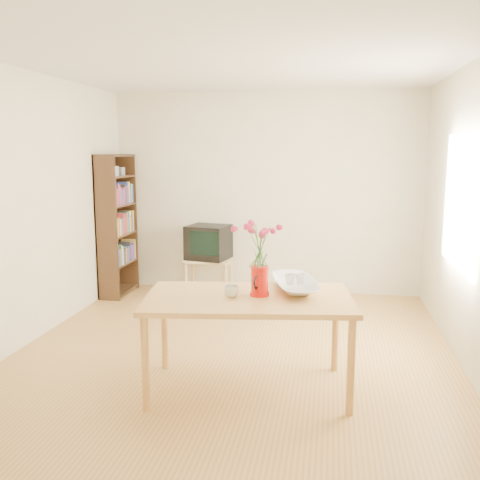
% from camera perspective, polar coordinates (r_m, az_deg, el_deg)
% --- Properties ---
extents(room, '(4.50, 4.50, 4.50)m').
position_cam_1_polar(room, '(4.78, -0.25, 2.98)').
color(room, '#AC7C3D').
rests_on(room, ground).
extents(table, '(1.67, 1.10, 0.75)m').
position_cam_1_polar(table, '(4.11, 0.93, -6.98)').
color(table, '#C28942').
rests_on(table, ground).
extents(tv_stand, '(0.60, 0.45, 0.46)m').
position_cam_1_polar(tv_stand, '(6.98, -3.36, -2.58)').
color(tv_stand, '#D9B87A').
rests_on(tv_stand, ground).
extents(bookshelf, '(0.28, 0.70, 1.80)m').
position_cam_1_polar(bookshelf, '(7.04, -12.94, 1.05)').
color(bookshelf, '#321E10').
rests_on(bookshelf, ground).
extents(pitcher, '(0.15, 0.23, 0.23)m').
position_cam_1_polar(pitcher, '(4.09, 2.11, -4.51)').
color(pitcher, red).
rests_on(pitcher, table).
extents(flowers, '(0.26, 0.26, 0.37)m').
position_cam_1_polar(flowers, '(4.03, 2.13, -0.39)').
color(flowers, '#D3315F').
rests_on(flowers, pitcher).
extents(mug, '(0.15, 0.15, 0.09)m').
position_cam_1_polar(mug, '(4.06, -0.92, -5.50)').
color(mug, white).
rests_on(mug, table).
extents(bowl, '(0.60, 0.60, 0.46)m').
position_cam_1_polar(bowl, '(4.26, 5.91, -2.25)').
color(bowl, white).
rests_on(bowl, table).
extents(teacup_a, '(0.09, 0.09, 0.07)m').
position_cam_1_polar(teacup_a, '(4.27, 5.37, -2.80)').
color(teacup_a, white).
rests_on(teacup_a, bowl).
extents(teacup_b, '(0.10, 0.10, 0.07)m').
position_cam_1_polar(teacup_b, '(4.28, 6.52, -2.77)').
color(teacup_b, white).
rests_on(teacup_b, bowl).
extents(television, '(0.58, 0.55, 0.44)m').
position_cam_1_polar(television, '(6.93, -3.35, -0.17)').
color(television, black).
rests_on(television, tv_stand).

